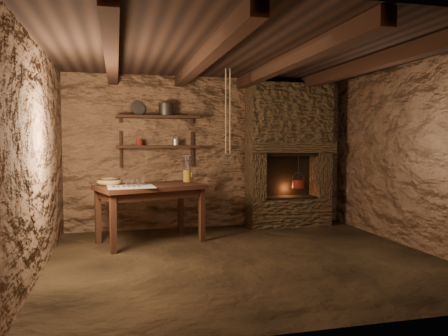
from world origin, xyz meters
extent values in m
plane|color=black|center=(0.00, 0.00, 0.00)|extent=(4.50, 4.50, 0.00)
cube|color=#503525|center=(0.00, 2.00, 1.20)|extent=(4.50, 0.04, 2.40)
cube|color=#503525|center=(0.00, -2.00, 1.20)|extent=(4.50, 0.04, 2.40)
cube|color=#503525|center=(-2.25, 0.00, 1.20)|extent=(0.04, 4.00, 2.40)
cube|color=#503525|center=(2.25, 0.00, 1.20)|extent=(0.04, 4.00, 2.40)
cube|color=black|center=(0.00, 0.00, 2.40)|extent=(4.50, 4.00, 0.04)
cube|color=black|center=(-1.50, 0.00, 2.31)|extent=(0.14, 3.95, 0.16)
cube|color=black|center=(-0.50, 0.00, 2.31)|extent=(0.14, 3.95, 0.16)
cube|color=black|center=(0.50, 0.00, 2.31)|extent=(0.14, 3.95, 0.16)
cube|color=black|center=(1.50, 0.00, 2.31)|extent=(0.14, 3.95, 0.16)
cube|color=black|center=(-0.85, 1.84, 1.30)|extent=(1.25, 0.30, 0.04)
cube|color=black|center=(-0.85, 1.84, 1.75)|extent=(1.25, 0.30, 0.04)
cube|color=#36281B|center=(1.25, 1.77, 0.23)|extent=(1.35, 0.45, 0.45)
cube|color=#36281B|center=(0.69, 1.77, 0.82)|extent=(0.23, 0.45, 0.75)
cube|color=#36281B|center=(1.81, 1.77, 0.82)|extent=(0.23, 0.45, 0.75)
cube|color=#36281B|center=(1.25, 1.74, 1.28)|extent=(1.43, 0.51, 0.16)
cube|color=#36281B|center=(1.25, 1.77, 1.83)|extent=(1.35, 0.45, 0.94)
cube|color=black|center=(1.25, 1.96, 0.82)|extent=(0.90, 0.06, 0.75)
cube|color=black|center=(-1.03, 1.10, 0.76)|extent=(1.56, 1.18, 0.06)
cube|color=black|center=(-1.03, 1.10, 0.67)|extent=(1.41, 1.04, 0.10)
cube|color=beige|center=(-1.29, 0.87, 0.80)|extent=(0.62, 0.51, 0.01)
cylinder|color=#AB8421|center=(-0.47, 1.40, 0.88)|extent=(0.15, 0.15, 0.17)
torus|color=#AB8421|center=(-0.41, 1.40, 0.90)|extent=(0.02, 0.10, 0.10)
ellipsoid|color=olive|center=(-1.57, 1.22, 0.83)|extent=(0.37, 0.37, 0.12)
cylinder|color=#2D2B28|center=(-0.72, 1.84, 1.85)|extent=(0.23, 0.23, 0.17)
cylinder|color=#9D9D98|center=(-1.14, 1.94, 1.88)|extent=(0.25, 0.17, 0.23)
cylinder|color=#5B1A12|center=(-1.13, 1.84, 1.37)|extent=(0.12, 0.12, 0.10)
cylinder|color=maroon|center=(1.40, 1.72, 0.69)|extent=(0.25, 0.25, 0.14)
torus|color=#2D2B28|center=(1.40, 1.72, 0.77)|extent=(0.22, 0.01, 0.22)
cylinder|color=#2D2B28|center=(1.40, 1.72, 0.94)|extent=(0.01, 0.01, 0.44)
camera|label=1|loc=(-1.46, -4.86, 1.39)|focal=35.00mm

